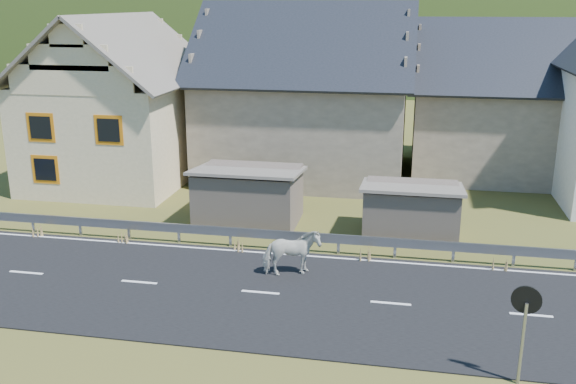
# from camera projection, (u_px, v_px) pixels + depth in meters

# --- Properties ---
(ground) EXTENTS (160.00, 160.00, 0.00)m
(ground) POSITION_uv_depth(u_px,v_px,m) (260.00, 294.00, 19.88)
(ground) COLOR #3C431B
(ground) RESTS_ON ground
(road) EXTENTS (60.00, 7.00, 0.04)m
(road) POSITION_uv_depth(u_px,v_px,m) (260.00, 293.00, 19.87)
(road) COLOR black
(road) RESTS_ON ground
(lane_markings) EXTENTS (60.00, 6.60, 0.01)m
(lane_markings) POSITION_uv_depth(u_px,v_px,m) (260.00, 292.00, 19.87)
(lane_markings) COLOR silver
(lane_markings) RESTS_ON road
(guardrail) EXTENTS (28.10, 0.09, 0.75)m
(guardrail) POSITION_uv_depth(u_px,v_px,m) (283.00, 236.00, 23.18)
(guardrail) COLOR #93969B
(guardrail) RESTS_ON ground
(shed_left) EXTENTS (4.30, 3.30, 2.40)m
(shed_left) POSITION_uv_depth(u_px,v_px,m) (249.00, 196.00, 26.04)
(shed_left) COLOR #695B51
(shed_left) RESTS_ON ground
(shed_right) EXTENTS (3.80, 2.90, 2.20)m
(shed_right) POSITION_uv_depth(u_px,v_px,m) (411.00, 212.00, 24.43)
(shed_right) COLOR #695B51
(shed_right) RESTS_ON ground
(house_cream) EXTENTS (7.80, 9.80, 8.30)m
(house_cream) POSITION_uv_depth(u_px,v_px,m) (118.00, 93.00, 31.73)
(house_cream) COLOR beige
(house_cream) RESTS_ON ground
(house_stone_a) EXTENTS (10.80, 9.80, 8.90)m
(house_stone_a) POSITION_uv_depth(u_px,v_px,m) (307.00, 84.00, 32.86)
(house_stone_a) COLOR gray
(house_stone_a) RESTS_ON ground
(house_stone_b) EXTENTS (9.80, 8.80, 8.10)m
(house_stone_b) POSITION_uv_depth(u_px,v_px,m) (504.00, 92.00, 33.05)
(house_stone_b) COLOR gray
(house_stone_b) RESTS_ON ground
(mountain) EXTENTS (440.00, 280.00, 260.00)m
(mountain) POSITION_uv_depth(u_px,v_px,m) (413.00, 100.00, 194.13)
(mountain) COLOR #263E12
(mountain) RESTS_ON ground
(conifer_patch) EXTENTS (76.00, 50.00, 28.00)m
(conifer_patch) POSITION_uv_depth(u_px,v_px,m) (122.00, 15.00, 131.63)
(conifer_patch) COLOR black
(conifer_patch) RESTS_ON ground
(horse) EXTENTS (1.44, 2.02, 1.56)m
(horse) POSITION_uv_depth(u_px,v_px,m) (291.00, 253.00, 20.92)
(horse) COLOR beige
(horse) RESTS_ON road
(traffic_mirror) EXTENTS (0.68, 0.24, 2.48)m
(traffic_mirror) POSITION_uv_depth(u_px,v_px,m) (525.00, 313.00, 14.75)
(traffic_mirror) COLOR #93969B
(traffic_mirror) RESTS_ON ground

